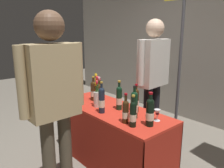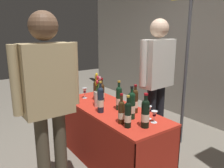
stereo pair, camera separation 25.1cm
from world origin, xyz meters
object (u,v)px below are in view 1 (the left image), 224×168
(wine_glass_near_taster, at_px, (157,113))
(taster_foreground_right, at_px, (54,95))
(tasting_table, at_px, (112,127))
(booth_signpost, at_px, (181,49))
(featured_wine_bottle, at_px, (119,97))
(wine_glass_near_vendor, at_px, (81,92))
(display_bottle_0, at_px, (150,112))
(vendor_presenter, at_px, (153,71))
(wine_glass_mid, at_px, (151,108))
(flower_vase, at_px, (97,96))

(wine_glass_near_taster, bearing_deg, taster_foreground_right, -113.41)
(tasting_table, bearing_deg, booth_signpost, 82.69)
(featured_wine_bottle, height_order, wine_glass_near_vendor, featured_wine_bottle)
(display_bottle_0, height_order, vendor_presenter, vendor_presenter)
(wine_glass_near_vendor, bearing_deg, display_bottle_0, 1.12)
(display_bottle_0, bearing_deg, booth_signpost, 111.32)
(featured_wine_bottle, bearing_deg, taster_foreground_right, -83.20)
(vendor_presenter, xyz_separation_m, taster_foreground_right, (0.18, -1.56, 0.01))
(wine_glass_near_vendor, distance_m, vendor_presenter, 1.01)
(wine_glass_near_vendor, relative_size, taster_foreground_right, 0.08)
(booth_signpost, bearing_deg, wine_glass_near_taster, -67.22)
(wine_glass_near_taster, bearing_deg, wine_glass_near_vendor, -171.20)
(wine_glass_mid, xyz_separation_m, flower_vase, (-0.64, -0.22, 0.03))
(flower_vase, xyz_separation_m, booth_signpost, (0.31, 1.23, 0.51))
(tasting_table, xyz_separation_m, flower_vase, (-0.17, -0.09, 0.37))
(wine_glass_mid, height_order, vendor_presenter, vendor_presenter)
(featured_wine_bottle, height_order, taster_foreground_right, taster_foreground_right)
(display_bottle_0, relative_size, taster_foreground_right, 0.19)
(tasting_table, xyz_separation_m, wine_glass_near_vendor, (-0.55, -0.06, 0.33))
(wine_glass_mid, height_order, flower_vase, flower_vase)
(wine_glass_near_taster, bearing_deg, booth_signpost, 112.78)
(tasting_table, height_order, wine_glass_near_taster, wine_glass_near_taster)
(wine_glass_near_vendor, distance_m, wine_glass_mid, 1.05)
(taster_foreground_right, bearing_deg, tasting_table, 11.55)
(display_bottle_0, xyz_separation_m, wine_glass_near_taster, (-0.03, 0.15, -0.06))
(tasting_table, xyz_separation_m, featured_wine_bottle, (0.07, 0.05, 0.38))
(vendor_presenter, bearing_deg, wine_glass_mid, 33.24)
(featured_wine_bottle, bearing_deg, vendor_presenter, 96.38)
(flower_vase, distance_m, taster_foreground_right, 0.84)
(display_bottle_0, xyz_separation_m, flower_vase, (-0.77, -0.05, -0.01))
(wine_glass_mid, relative_size, vendor_presenter, 0.08)
(wine_glass_mid, height_order, booth_signpost, booth_signpost)
(wine_glass_near_vendor, xyz_separation_m, vendor_presenter, (0.55, 0.81, 0.26))
(tasting_table, bearing_deg, vendor_presenter, 90.43)
(featured_wine_bottle, bearing_deg, booth_signpost, 86.14)
(display_bottle_0, distance_m, wine_glass_mid, 0.22)
(wine_glass_near_taster, distance_m, vendor_presenter, 0.90)
(wine_glass_near_taster, relative_size, vendor_presenter, 0.07)
(taster_foreground_right, bearing_deg, flower_vase, 24.61)
(wine_glass_near_vendor, height_order, vendor_presenter, vendor_presenter)
(flower_vase, xyz_separation_m, taster_foreground_right, (0.34, -0.73, 0.23))
(wine_glass_mid, xyz_separation_m, wine_glass_near_taster, (0.10, -0.02, -0.01))
(wine_glass_near_taster, xyz_separation_m, booth_signpost, (-0.43, 1.02, 0.56))
(wine_glass_near_vendor, xyz_separation_m, flower_vase, (0.39, -0.03, 0.03))
(wine_glass_mid, xyz_separation_m, taster_foreground_right, (-0.30, -0.95, 0.26))
(wine_glass_near_taster, distance_m, taster_foreground_right, 1.05)
(tasting_table, relative_size, wine_glass_mid, 10.82)
(booth_signpost, bearing_deg, wine_glass_near_vendor, -120.27)
(wine_glass_near_taster, height_order, taster_foreground_right, taster_foreground_right)
(wine_glass_near_vendor, height_order, taster_foreground_right, taster_foreground_right)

